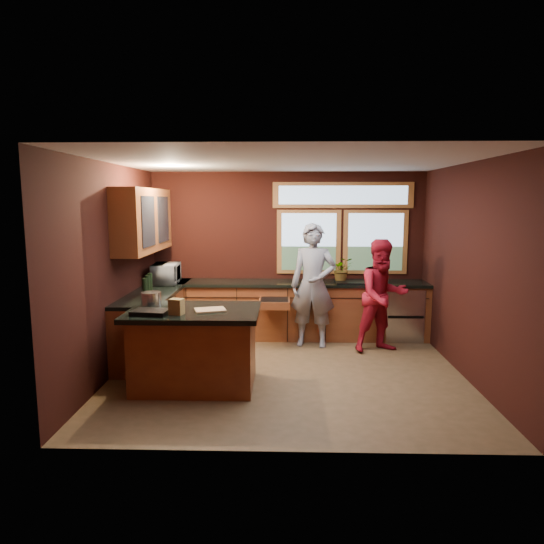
{
  "coord_description": "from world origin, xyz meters",
  "views": [
    {
      "loc": [
        -0.03,
        -6.05,
        2.22
      ],
      "look_at": [
        -0.22,
        0.4,
        1.27
      ],
      "focal_mm": 32.0,
      "sensor_mm": 36.0,
      "label": 1
    }
  ],
  "objects_px": {
    "person_grey": "(313,285)",
    "cutting_board": "(210,310)",
    "island": "(195,348)",
    "person_red": "(383,296)",
    "stock_pot": "(151,299)"
  },
  "relations": [
    {
      "from": "person_red",
      "to": "cutting_board",
      "type": "distance_m",
      "value": 2.77
    },
    {
      "from": "person_red",
      "to": "stock_pot",
      "type": "bearing_deg",
      "value": -175.37
    },
    {
      "from": "person_red",
      "to": "cutting_board",
      "type": "relative_size",
      "value": 4.78
    },
    {
      "from": "person_grey",
      "to": "cutting_board",
      "type": "height_order",
      "value": "person_grey"
    },
    {
      "from": "cutting_board",
      "to": "stock_pot",
      "type": "height_order",
      "value": "stock_pot"
    },
    {
      "from": "person_grey",
      "to": "stock_pot",
      "type": "xyz_separation_m",
      "value": [
        -2.06,
        -1.56,
        0.09
      ]
    },
    {
      "from": "person_grey",
      "to": "cutting_board",
      "type": "distance_m",
      "value": 2.19
    },
    {
      "from": "island",
      "to": "person_red",
      "type": "distance_m",
      "value": 2.93
    },
    {
      "from": "person_red",
      "to": "cutting_board",
      "type": "bearing_deg",
      "value": -165.42
    },
    {
      "from": "person_red",
      "to": "person_grey",
      "type": "bearing_deg",
      "value": 147.63
    },
    {
      "from": "person_grey",
      "to": "stock_pot",
      "type": "relative_size",
      "value": 7.9
    },
    {
      "from": "person_red",
      "to": "stock_pot",
      "type": "relative_size",
      "value": 6.98
    },
    {
      "from": "person_red",
      "to": "cutting_board",
      "type": "height_order",
      "value": "person_red"
    },
    {
      "from": "island",
      "to": "cutting_board",
      "type": "height_order",
      "value": "cutting_board"
    },
    {
      "from": "cutting_board",
      "to": "stock_pot",
      "type": "distance_m",
      "value": 0.78
    }
  ]
}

